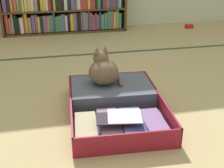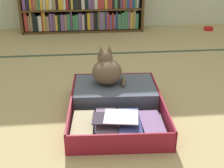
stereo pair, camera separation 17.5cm
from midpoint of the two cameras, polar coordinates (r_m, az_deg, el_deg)
The scene contains 5 objects.
ground_plane at distance 2.02m, azimuth 1.05°, elevation -5.82°, with size 10.00×10.00×0.00m, color tan.
tatami_border at distance 3.16m, azimuth -3.95°, elevation 5.83°, with size 4.80×0.05×0.00m.
open_suitcase at distance 2.05m, azimuth -2.00°, elevation -3.67°, with size 0.65×0.87×0.13m.
black_cat at distance 2.13m, azimuth -4.07°, elevation 2.57°, with size 0.27×0.25×0.27m.
small_red_pouch at distance 4.27m, azimuth 13.44°, elevation 10.68°, with size 0.10×0.07×0.05m.
Camera 1 is at (-0.47, -1.68, 1.04)m, focal length 47.68 mm.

